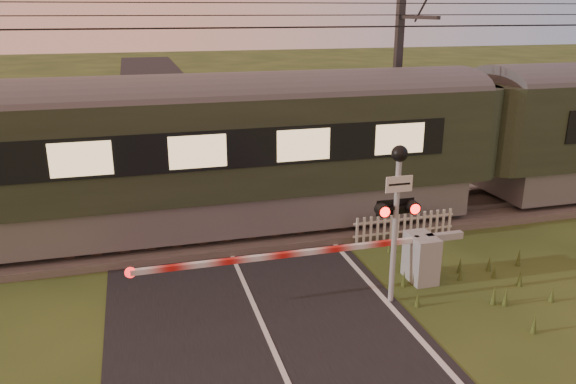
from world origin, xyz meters
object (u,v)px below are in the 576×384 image
object	(u,v)px
train	(475,136)
crossing_signal	(397,197)
catenary_mast	(398,82)
picket_fence	(404,227)
boom_gate	(405,257)

from	to	relation	value
train	crossing_signal	size ratio (longest dim) A/B	12.75
crossing_signal	catenary_mast	world-z (taller)	catenary_mast
crossing_signal	picket_fence	distance (m)	3.93
picket_fence	train	bearing A→B (deg)	30.89
train	catenary_mast	world-z (taller)	catenary_mast
boom_gate	crossing_signal	bearing A→B (deg)	-132.65
crossing_signal	catenary_mast	xyz separation A→B (m)	(3.37, 7.04, 1.37)
picket_fence	catenary_mast	world-z (taller)	catenary_mast
catenary_mast	picket_fence	bearing A→B (deg)	-111.31
boom_gate	train	bearing A→B (deg)	43.80
picket_fence	boom_gate	bearing A→B (deg)	-116.36
picket_fence	catenary_mast	size ratio (longest dim) A/B	0.41
boom_gate	picket_fence	size ratio (longest dim) A/B	2.57
train	picket_fence	size ratio (longest dim) A/B	14.97
train	catenary_mast	distance (m)	3.06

